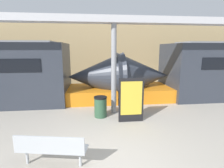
{
  "coord_description": "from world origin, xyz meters",
  "views": [
    {
      "loc": [
        -0.33,
        -3.79,
        2.82
      ],
      "look_at": [
        0.47,
        3.17,
        1.4
      ],
      "focal_mm": 28.0,
      "sensor_mm": 36.0,
      "label": 1
    }
  ],
  "objects": [
    {
      "name": "station_wall",
      "position": [
        0.0,
        10.21,
        2.5
      ],
      "size": [
        56.0,
        0.2,
        5.0
      ],
      "primitive_type": "cube",
      "color": "tan",
      "rests_on": "ground_plane"
    },
    {
      "name": "bench_near",
      "position": [
        -1.34,
        0.12,
        0.52
      ],
      "size": [
        1.73,
        0.75,
        0.86
      ],
      "rotation": [
        0.0,
        0.0,
        -0.19
      ],
      "color": "#ADB2B7",
      "rests_on": "ground_plane"
    },
    {
      "name": "ground_plane",
      "position": [
        0.0,
        0.0,
        0.0
      ],
      "size": [
        60.0,
        60.0,
        0.0
      ],
      "primitive_type": "plane",
      "color": "#A8A093"
    },
    {
      "name": "trash_bin",
      "position": [
        -0.01,
        3.2,
        0.44
      ],
      "size": [
        0.55,
        0.55,
        0.87
      ],
      "color": "#2D5138",
      "rests_on": "ground_plane"
    },
    {
      "name": "canopy_beam",
      "position": [
        0.6,
        3.6,
        3.98
      ],
      "size": [
        28.0,
        0.6,
        0.28
      ],
      "primitive_type": "cube",
      "color": "#B7B7BC",
      "rests_on": "support_column_near"
    },
    {
      "name": "poster_board",
      "position": [
        1.15,
        2.55,
        0.88
      ],
      "size": [
        0.97,
        0.07,
        1.73
      ],
      "color": "black",
      "rests_on": "ground_plane"
    },
    {
      "name": "support_column_near",
      "position": [
        0.6,
        3.6,
        1.92
      ],
      "size": [
        0.23,
        0.23,
        3.84
      ],
      "primitive_type": "cylinder",
      "color": "gray",
      "rests_on": "ground_plane"
    }
  ]
}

